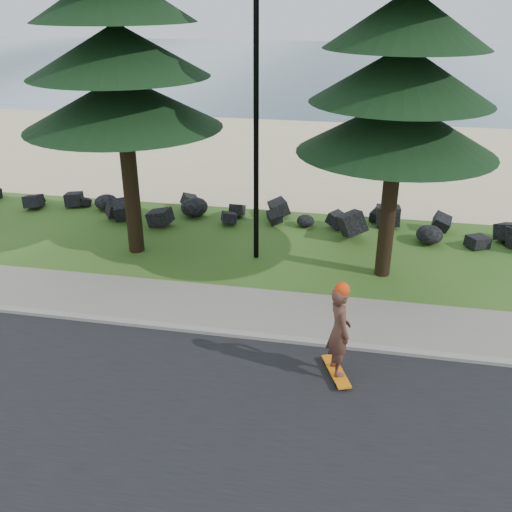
# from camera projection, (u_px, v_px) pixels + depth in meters

# --- Properties ---
(ground) EXTENTS (160.00, 160.00, 0.00)m
(ground) POSITION_uv_depth(u_px,v_px,m) (230.00, 314.00, 13.33)
(ground) COLOR #305A1C
(ground) RESTS_ON ground
(road) EXTENTS (160.00, 7.00, 0.02)m
(road) POSITION_uv_depth(u_px,v_px,m) (167.00, 452.00, 9.32)
(road) COLOR black
(road) RESTS_ON ground
(kerb) EXTENTS (160.00, 0.20, 0.10)m
(kerb) POSITION_uv_depth(u_px,v_px,m) (221.00, 332.00, 12.51)
(kerb) COLOR gray
(kerb) RESTS_ON ground
(sidewalk) EXTENTS (160.00, 2.00, 0.08)m
(sidewalk) POSITION_uv_depth(u_px,v_px,m) (232.00, 308.00, 13.49)
(sidewalk) COLOR gray
(sidewalk) RESTS_ON ground
(beach_sand) EXTENTS (160.00, 15.00, 0.01)m
(beach_sand) POSITION_uv_depth(u_px,v_px,m) (303.00, 155.00, 26.23)
(beach_sand) COLOR beige
(beach_sand) RESTS_ON ground
(ocean) EXTENTS (160.00, 58.00, 0.01)m
(ocean) POSITION_uv_depth(u_px,v_px,m) (344.00, 64.00, 58.70)
(ocean) COLOR #2F4C5B
(ocean) RESTS_ON ground
(seawall_boulders) EXTENTS (60.00, 2.40, 1.10)m
(seawall_boulders) POSITION_uv_depth(u_px,v_px,m) (270.00, 226.00, 18.31)
(seawall_boulders) COLOR black
(seawall_boulders) RESTS_ON ground
(lamp_post) EXTENTS (0.25, 0.14, 8.14)m
(lamp_post) POSITION_uv_depth(u_px,v_px,m) (256.00, 109.00, 14.43)
(lamp_post) COLOR black
(lamp_post) RESTS_ON ground
(skateboarder) EXTENTS (0.66, 1.12, 2.04)m
(skateboarder) POSITION_uv_depth(u_px,v_px,m) (339.00, 331.00, 10.76)
(skateboarder) COLOR orange
(skateboarder) RESTS_ON ground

